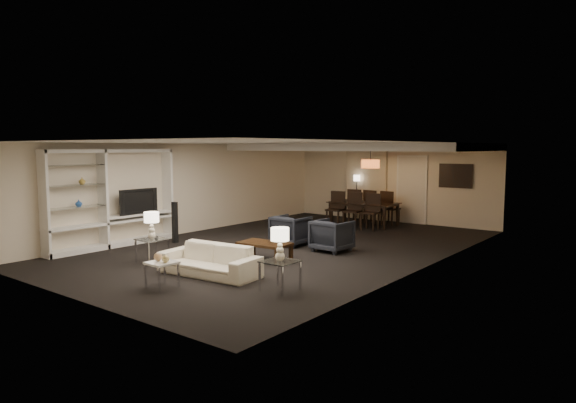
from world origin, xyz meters
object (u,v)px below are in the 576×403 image
(sofa, at_px, (209,260))
(television, at_px, (136,201))
(chair_fm, at_px, (373,206))
(table_lamp_left, at_px, (152,225))
(chair_nl, at_px, (335,209))
(chair_nr, at_px, (370,212))
(side_table_right, at_px, (280,276))
(vase_blue, at_px, (79,203))
(floor_lamp, at_px, (357,197))
(pendant_light, at_px, (370,164))
(table_lamp_right, at_px, (280,244))
(coffee_table, at_px, (265,251))
(chair_fr, at_px, (390,208))
(chair_nm, at_px, (352,210))
(floor_speaker, at_px, (175,222))
(marble_table, at_px, (162,275))
(dining_table, at_px, (363,214))
(armchair_right, at_px, (332,236))
(chair_fl, at_px, (357,205))
(side_table_left, at_px, (152,251))
(armchair_left, at_px, (291,230))
(vase_amber, at_px, (82,181))

(sofa, xyz_separation_m, television, (-3.83, 1.16, 0.77))
(chair_fm, bearing_deg, table_lamp_left, 86.80)
(chair_nl, relative_size, chair_nr, 1.00)
(side_table_right, relative_size, table_lamp_left, 0.97)
(vase_blue, relative_size, floor_lamp, 0.11)
(chair_nl, distance_m, floor_lamp, 1.77)
(pendant_light, height_order, chair_fm, pendant_light)
(table_lamp_left, height_order, table_lamp_right, same)
(coffee_table, bearing_deg, chair_fr, 91.92)
(television, height_order, chair_nm, television)
(chair_nm, bearing_deg, table_lamp_left, -104.82)
(floor_speaker, relative_size, chair_nr, 0.98)
(marble_table, distance_m, chair_fr, 8.98)
(dining_table, distance_m, chair_fm, 0.67)
(armchair_right, relative_size, table_lamp_right, 1.44)
(coffee_table, bearing_deg, vase_blue, -153.14)
(pendant_light, bearing_deg, chair_fl, 132.73)
(pendant_light, xyz_separation_m, floor_speaker, (-2.86, -4.84, -1.40))
(table_lamp_right, distance_m, chair_fl, 8.47)
(side_table_left, xyz_separation_m, chair_fm, (0.89, 7.88, 0.28))
(chair_fr, bearing_deg, chair_fm, 7.40)
(chair_nm, xyz_separation_m, chair_fm, (-0.00, 1.30, 0.00))
(sofa, xyz_separation_m, chair_nr, (-0.21, 6.58, 0.24))
(floor_lamp, bearing_deg, armchair_left, -77.88)
(coffee_table, height_order, chair_fr, chair_fr)
(armchair_right, xyz_separation_m, chair_fr, (-0.81, 4.58, 0.16))
(floor_speaker, xyz_separation_m, floor_lamp, (1.43, 6.54, 0.22))
(sofa, distance_m, chair_nl, 6.73)
(vase_amber, height_order, chair_fm, vase_amber)
(television, bearing_deg, chair_fm, -24.17)
(side_table_left, bearing_deg, vase_blue, -170.72)
(table_lamp_left, height_order, chair_nl, table_lamp_left)
(armchair_right, bearing_deg, side_table_right, 111.55)
(coffee_table, height_order, armchair_left, armchair_left)
(chair_nm, bearing_deg, pendant_light, -3.27)
(dining_table, bearing_deg, floor_speaker, -115.00)
(vase_amber, bearing_deg, chair_nr, 61.90)
(side_table_right, bearing_deg, chair_fr, 103.64)
(armchair_right, bearing_deg, table_lamp_right, 111.55)
(sofa, xyz_separation_m, chair_nm, (-0.81, 6.58, 0.24))
(armchair_right, distance_m, table_lamp_right, 3.50)
(armchair_right, xyz_separation_m, television, (-4.43, -2.14, 0.69))
(side_table_right, relative_size, chair_nl, 0.51)
(side_table_left, relative_size, chair_fl, 0.51)
(pendant_light, relative_size, dining_table, 0.26)
(chair_nl, bearing_deg, table_lamp_left, -100.49)
(coffee_table, bearing_deg, floor_lamp, 104.02)
(side_table_left, relative_size, side_table_right, 1.00)
(table_lamp_right, height_order, chair_nl, table_lamp_right)
(vase_blue, distance_m, chair_nr, 7.85)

